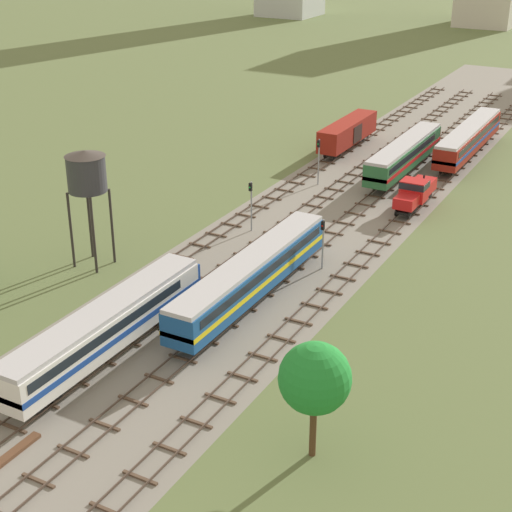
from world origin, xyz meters
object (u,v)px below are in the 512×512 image
diesel_railcar_left_nearest (106,326)px  passenger_coach_centre_farther (469,137)px  passenger_coach_centre_left_near (252,273)px  water_tower (86,173)px  signal_post_mid (251,200)px  shunter_loco_centre_mid (415,191)px  freight_boxcar_far_left_far (348,132)px  signal_post_nearest (323,238)px  signal_post_near (319,156)px  diesel_railcar_centre_left_midfar (404,153)px

diesel_railcar_left_nearest → passenger_coach_centre_farther: (9.95, 61.36, 0.02)m
passenger_coach_centre_left_near → passenger_coach_centre_farther: 49.03m
water_tower → signal_post_mid: size_ratio=2.08×
shunter_loco_centre_mid → signal_post_mid: 18.60m
freight_boxcar_far_left_far → signal_post_nearest: size_ratio=2.94×
freight_boxcar_far_left_far → signal_post_near: signal_post_near is taller
diesel_railcar_centre_left_midfar → water_tower: size_ratio=1.90×
water_tower → signal_post_mid: 17.27m
diesel_railcar_left_nearest → passenger_coach_centre_farther: size_ratio=0.93×
signal_post_near → diesel_railcar_left_nearest: bearing=-86.6°
diesel_railcar_centre_left_midfar → signal_post_mid: size_ratio=3.94×
diesel_railcar_left_nearest → water_tower: 17.61m
shunter_loco_centre_mid → diesel_railcar_centre_left_midfar: diesel_railcar_centre_left_midfar is taller
diesel_railcar_centre_left_midfar → passenger_coach_centre_farther: bearing=65.0°
passenger_coach_centre_left_near → signal_post_near: 30.46m
diesel_railcar_centre_left_midfar → signal_post_mid: (-7.46, -24.71, 0.72)m
diesel_railcar_left_nearest → passenger_coach_centre_farther: 62.17m
diesel_railcar_centre_left_midfar → water_tower: bearing=-112.7°
freight_boxcar_far_left_far → passenger_coach_centre_farther: size_ratio=0.64×
shunter_loco_centre_mid → water_tower: (-21.14, -27.64, 6.78)m
passenger_coach_centre_farther → freight_boxcar_far_left_far: bearing=-163.5°
shunter_loco_centre_mid → freight_boxcar_far_left_far: size_ratio=0.60×
signal_post_nearest → signal_post_mid: (-9.95, 4.77, 0.25)m
diesel_railcar_left_nearest → diesel_railcar_centre_left_midfar: size_ratio=1.00×
diesel_railcar_left_nearest → freight_boxcar_far_left_far: (-4.97, 56.95, -0.15)m
shunter_loco_centre_mid → signal_post_nearest: size_ratio=1.77×
diesel_railcar_centre_left_midfar → freight_boxcar_far_left_far: bearing=147.8°
diesel_railcar_centre_left_midfar → signal_post_nearest: bearing=-85.2°
passenger_coach_centre_left_near → passenger_coach_centre_farther: size_ratio=1.00×
passenger_coach_centre_left_near → water_tower: water_tower is taller
freight_boxcar_far_left_far → signal_post_mid: size_ratio=2.69×
passenger_coach_centre_left_near → signal_post_mid: bearing=119.1°
water_tower → passenger_coach_centre_farther: bearing=66.8°
passenger_coach_centre_left_near → diesel_railcar_centre_left_midfar: (0.00, 38.11, -0.02)m
signal_post_nearest → passenger_coach_centre_left_near: bearing=-106.1°
shunter_loco_centre_mid → signal_post_mid: size_ratio=1.63×
freight_boxcar_far_left_far → signal_post_near: (2.48, -14.84, 1.01)m
passenger_coach_centre_left_near → passenger_coach_centre_farther: (4.98, 48.78, 0.00)m
passenger_coach_centre_farther → signal_post_nearest: signal_post_nearest is taller
passenger_coach_centre_farther → water_tower: (-21.14, -49.25, 6.18)m
diesel_railcar_left_nearest → signal_post_nearest: signal_post_nearest is taller
signal_post_nearest → water_tower: bearing=-154.0°
shunter_loco_centre_mid → signal_post_mid: signal_post_mid is taller
passenger_coach_centre_farther → signal_post_nearest: bearing=-93.5°
signal_post_near → signal_post_mid: bearing=-90.0°
passenger_coach_centre_farther → signal_post_nearest: (-2.49, -40.15, 0.45)m
water_tower → signal_post_nearest: water_tower is taller
diesel_railcar_left_nearest → freight_boxcar_far_left_far: bearing=95.0°
freight_boxcar_far_left_far → passenger_coach_centre_left_near: bearing=-77.4°
freight_boxcar_far_left_far → water_tower: size_ratio=1.29×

